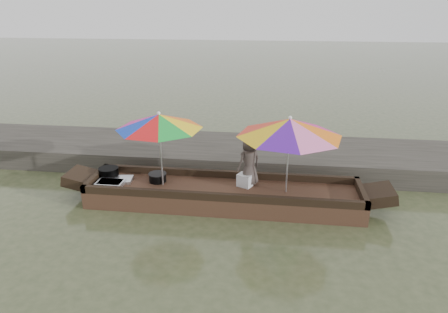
# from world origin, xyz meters

# --- Properties ---
(water) EXTENTS (80.00, 80.00, 0.00)m
(water) POSITION_xyz_m (0.00, 0.00, 0.00)
(water) COLOR #3B4527
(water) RESTS_ON ground
(dock) EXTENTS (22.00, 2.20, 0.50)m
(dock) POSITION_xyz_m (0.00, 2.20, 0.25)
(dock) COLOR #2D2B26
(dock) RESTS_ON ground
(boat_hull) EXTENTS (5.52, 1.20, 0.35)m
(boat_hull) POSITION_xyz_m (0.00, 0.00, 0.17)
(boat_hull) COLOR #372014
(boat_hull) RESTS_ON water
(cooking_pot) EXTENTS (0.42, 0.42, 0.22)m
(cooking_pot) POSITION_xyz_m (-2.51, 0.22, 0.46)
(cooking_pot) COLOR black
(cooking_pot) RESTS_ON boat_hull
(tray_crayfish) EXTENTS (0.55, 0.38, 0.09)m
(tray_crayfish) POSITION_xyz_m (-2.32, -0.17, 0.39)
(tray_crayfish) COLOR silver
(tray_crayfish) RESTS_ON boat_hull
(tray_scallop) EXTENTS (0.59, 0.45, 0.06)m
(tray_scallop) POSITION_xyz_m (-2.23, 0.06, 0.38)
(tray_scallop) COLOR silver
(tray_scallop) RESTS_ON boat_hull
(charcoal_grill) EXTENTS (0.36, 0.36, 0.17)m
(charcoal_grill) POSITION_xyz_m (-1.41, 0.15, 0.43)
(charcoal_grill) COLOR black
(charcoal_grill) RESTS_ON boat_hull
(supply_bag) EXTENTS (0.35, 0.32, 0.26)m
(supply_bag) POSITION_xyz_m (0.42, 0.16, 0.48)
(supply_bag) COLOR silver
(supply_bag) RESTS_ON boat_hull
(vendor) EXTENTS (0.61, 0.59, 1.05)m
(vendor) POSITION_xyz_m (0.50, 0.25, 0.87)
(vendor) COLOR #423934
(vendor) RESTS_ON boat_hull
(umbrella_bow) EXTENTS (2.08, 2.08, 1.55)m
(umbrella_bow) POSITION_xyz_m (-1.26, 0.00, 1.12)
(umbrella_bow) COLOR #FF5F0C
(umbrella_bow) RESTS_ON boat_hull
(umbrella_stern) EXTENTS (2.32, 2.32, 1.55)m
(umbrella_stern) POSITION_xyz_m (1.25, 0.00, 1.12)
(umbrella_stern) COLOR #E5147B
(umbrella_stern) RESTS_ON boat_hull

